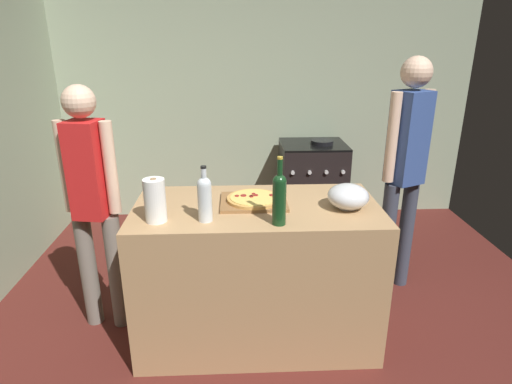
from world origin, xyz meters
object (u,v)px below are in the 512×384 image
(mixing_bowl, at_px, (348,196))
(wine_bottle_green, at_px, (279,196))
(pizza, at_px, (254,199))
(person_in_stripes, at_px, (92,198))
(stove, at_px, (312,185))
(person_in_red, at_px, (405,162))
(paper_towel_roll, at_px, (155,200))
(wine_bottle_dark, at_px, (205,197))

(mixing_bowl, xyz_separation_m, wine_bottle_green, (-0.43, -0.20, 0.08))
(pizza, xyz_separation_m, person_in_stripes, (-1.01, 0.12, -0.03))
(wine_bottle_green, height_order, person_in_stripes, person_in_stripes)
(mixing_bowl, bearing_deg, stove, 86.28)
(mixing_bowl, xyz_separation_m, person_in_red, (0.56, 0.59, 0.03))
(wine_bottle_green, relative_size, person_in_red, 0.21)
(person_in_red, bearing_deg, person_in_stripes, -170.33)
(paper_towel_roll, distance_m, stove, 2.36)
(wine_bottle_green, bearing_deg, wine_bottle_dark, 171.04)
(person_in_stripes, height_order, person_in_red, person_in_red)
(wine_bottle_dark, relative_size, person_in_red, 0.18)
(person_in_red, bearing_deg, mixing_bowl, -133.58)
(mixing_bowl, relative_size, stove, 0.26)
(wine_bottle_dark, xyz_separation_m, stove, (0.94, 1.95, -0.62))
(pizza, distance_m, person_in_stripes, 1.01)
(pizza, relative_size, wine_bottle_dark, 1.04)
(wine_bottle_green, bearing_deg, person_in_stripes, 159.09)
(pizza, distance_m, wine_bottle_green, 0.36)
(pizza, relative_size, stove, 0.36)
(stove, xyz_separation_m, person_in_red, (0.44, -1.22, 0.58))
(mixing_bowl, relative_size, wine_bottle_dark, 0.77)
(wine_bottle_dark, height_order, stove, wine_bottle_dark)
(mixing_bowl, relative_size, person_in_stripes, 0.15)
(wine_bottle_green, distance_m, person_in_red, 1.27)
(stove, height_order, person_in_stripes, person_in_stripes)
(wine_bottle_green, height_order, stove, wine_bottle_green)
(pizza, height_order, person_in_red, person_in_red)
(paper_towel_roll, bearing_deg, stove, 58.01)
(stove, bearing_deg, person_in_stripes, -136.65)
(mixing_bowl, bearing_deg, pizza, 168.88)
(paper_towel_roll, relative_size, wine_bottle_dark, 0.78)
(person_in_red, bearing_deg, stove, 110.00)
(stove, bearing_deg, mixing_bowl, -93.72)
(paper_towel_roll, height_order, person_in_red, person_in_red)
(person_in_stripes, bearing_deg, wine_bottle_dark, -26.78)
(paper_towel_roll, distance_m, person_in_red, 1.81)
(mixing_bowl, xyz_separation_m, wine_bottle_dark, (-0.82, -0.14, 0.06))
(pizza, height_order, paper_towel_roll, paper_towel_roll)
(wine_bottle_dark, relative_size, stove, 0.34)
(mixing_bowl, height_order, wine_bottle_green, wine_bottle_green)
(pizza, bearing_deg, wine_bottle_green, -68.36)
(mixing_bowl, height_order, stove, mixing_bowl)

